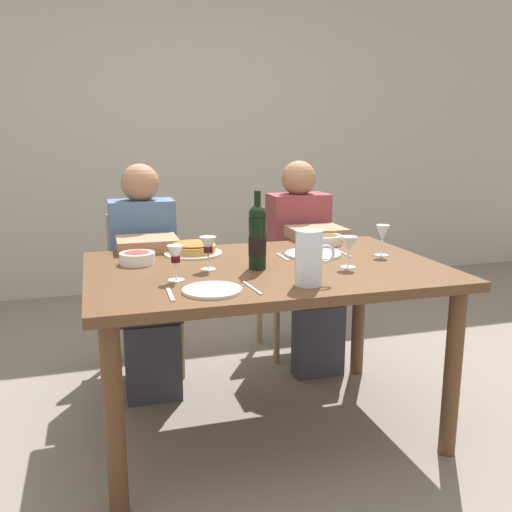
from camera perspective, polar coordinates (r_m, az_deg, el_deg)
The scene contains 22 objects.
ground_plane at distance 2.68m, azimuth 0.89°, elevation -16.99°, with size 8.00×8.00×0.00m, color slate.
back_wall at distance 4.77m, azimuth -8.27°, elevation 13.41°, with size 8.00×0.10×2.80m, color #B2ADA3.
dining_table at distance 2.42m, azimuth 0.95°, elevation -3.12°, with size 1.50×1.00×0.76m.
wine_bottle at distance 2.31m, azimuth 0.14°, elevation 1.96°, with size 0.07×0.07×0.33m.
water_pitcher at distance 2.09m, azimuth 5.41°, elevation -0.51°, with size 0.16×0.10×0.21m.
baked_tart at distance 2.63m, azimuth -6.43°, elevation 0.76°, with size 0.27×0.27×0.06m.
salad_bowl at distance 2.48m, azimuth -12.00°, elevation -0.10°, with size 0.15×0.15×0.06m.
olive_bowl at distance 2.86m, azimuth 7.20°, elevation 1.75°, with size 0.16×0.16×0.06m.
wine_glass_left_diner at distance 2.16m, azimuth -8.21°, elevation -0.03°, with size 0.06×0.06×0.14m.
wine_glass_right_diner at distance 2.37m, azimuth 9.44°, elevation 1.07°, with size 0.07×0.07×0.13m.
wine_glass_centre at distance 2.63m, azimuth 12.78°, elevation 2.20°, with size 0.06×0.06×0.14m.
wine_glass_spare at distance 2.32m, azimuth -4.91°, elevation 0.97°, with size 0.07×0.07×0.14m.
dinner_plate_left_setting at distance 2.02m, azimuth -4.50°, elevation -3.50°, with size 0.21×0.21×0.01m, color silver.
dinner_plate_right_setting at distance 2.61m, azimuth 5.83°, elevation 0.19°, with size 0.26×0.26×0.01m, color silver.
fork_left_setting at distance 1.99m, azimuth -8.73°, elevation -3.90°, with size 0.16×0.01×0.01m, color silver.
knife_left_setting at distance 2.05m, azimuth -0.39°, elevation -3.27°, with size 0.18×0.01×0.01m, color silver.
knife_right_setting at distance 2.67m, azimuth 8.82°, elevation 0.31°, with size 0.18×0.01×0.01m, color silver.
spoon_right_setting at distance 2.55m, azimuth 2.72°, elevation -0.09°, with size 0.16×0.01×0.01m, color silver.
chair_left at distance 3.22m, azimuth -11.48°, elevation -2.54°, with size 0.40×0.40×0.87m.
diner_left at distance 2.96m, azimuth -11.19°, elevation -1.46°, with size 0.34×0.50×1.16m.
chair_right at distance 3.45m, azimuth 3.51°, elevation -1.30°, with size 0.40×0.40×0.87m.
diner_right at distance 3.20m, azimuth 4.98°, elevation -0.19°, with size 0.34×0.50×1.16m.
Camera 1 is at (-0.70, -2.22, 1.32)m, focal length 39.23 mm.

